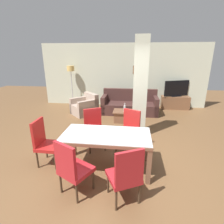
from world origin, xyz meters
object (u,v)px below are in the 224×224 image
at_px(sofa, 130,105).
at_px(tv_stand, 175,102).
at_px(dining_chair_near_left, 72,167).
at_px(dining_chair_far_left, 94,128).
at_px(armchair, 85,107).
at_px(dining_chair_far_right, 129,129).
at_px(coffee_table, 124,116).
at_px(floor_lamp, 71,72).
at_px(dining_chair_near_right, 126,174).
at_px(bottle, 125,108).
at_px(dining_chair_head_left, 45,141).
at_px(dining_table, 106,141).
at_px(tv_screen, 177,89).

distance_m(sofa, tv_stand, 2.08).
xyz_separation_m(dining_chair_near_left, tv_stand, (2.71, 5.25, -0.24)).
distance_m(dining_chair_far_left, armchair, 2.67).
height_order(dining_chair_far_right, armchair, dining_chair_far_right).
distance_m(coffee_table, floor_lamp, 3.27).
relative_size(dining_chair_near_right, floor_lamp, 0.55).
xyz_separation_m(dining_chair_far_left, armchair, (-0.93, 2.49, -0.24)).
bearing_deg(bottle, coffee_table, 99.41).
distance_m(armchair, tv_stand, 3.82).
distance_m(dining_chair_far_left, bottle, 1.92).
relative_size(dining_chair_near_right, coffee_table, 1.28).
height_order(dining_chair_head_left, dining_chair_far_right, same).
relative_size(armchair, bottle, 4.00).
xyz_separation_m(dining_chair_near_left, armchair, (-0.93, 4.08, -0.24)).
bearing_deg(dining_chair_near_right, dining_chair_near_left, 149.23).
distance_m(dining_chair_far_right, bottle, 1.80).
xyz_separation_m(dining_chair_head_left, dining_chair_near_left, (0.86, -0.79, 0.00)).
distance_m(dining_chair_head_left, sofa, 4.02).
distance_m(dining_chair_head_left, bottle, 3.02).
relative_size(dining_chair_head_left, dining_chair_near_right, 1.00).
relative_size(dining_chair_far_right, dining_chair_near_right, 1.00).
distance_m(dining_table, tv_screen, 5.02).
height_order(dining_chair_far_left, sofa, dining_chair_far_left).
xyz_separation_m(tv_screen, floor_lamp, (-4.52, -0.05, 0.62)).
bearing_deg(dining_chair_far_left, floor_lamp, -91.25).
bearing_deg(dining_table, dining_chair_head_left, 180.00).
bearing_deg(dining_chair_far_right, tv_stand, -89.79).
relative_size(dining_chair_head_left, dining_chair_far_right, 1.00).
xyz_separation_m(dining_chair_far_right, tv_stand, (1.86, 3.63, -0.24)).
height_order(dining_table, sofa, sofa).
relative_size(armchair, floor_lamp, 0.66).
bearing_deg(dining_chair_head_left, armchair, -178.81).
height_order(dining_chair_near_left, coffee_table, dining_chair_near_left).
bearing_deg(dining_chair_far_right, bottle, -56.22).
xyz_separation_m(dining_chair_near_left, bottle, (0.65, 3.40, -0.02)).
bearing_deg(tv_stand, dining_chair_near_left, -117.34).
bearing_deg(dining_chair_far_right, tv_screen, -89.79).
bearing_deg(tv_stand, tv_screen, 0.00).
height_order(coffee_table, tv_screen, tv_screen).
bearing_deg(dining_chair_far_right, sofa, -61.41).
bearing_deg(dining_chair_head_left, floor_lamp, -167.87).
bearing_deg(tv_stand, dining_table, -117.11).
relative_size(dining_chair_far_left, armchair, 0.84).
relative_size(dining_chair_near_left, tv_stand, 0.85).
bearing_deg(coffee_table, bottle, -80.59).
relative_size(dining_chair_far_left, tv_screen, 0.92).
height_order(dining_chair_head_left, tv_stand, dining_chair_head_left).
bearing_deg(floor_lamp, coffee_table, -35.34).
bearing_deg(dining_table, dining_chair_far_left, 117.92).
distance_m(dining_chair_far_right, dining_chair_far_left, 0.86).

